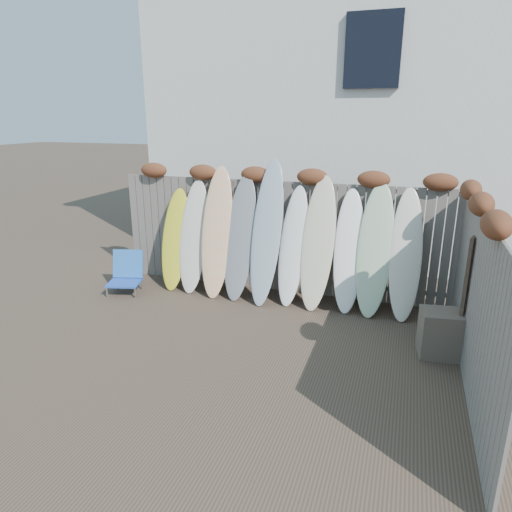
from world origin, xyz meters
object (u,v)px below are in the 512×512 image
(beach_chair, at_px, (126,273))
(surfboard_0, at_px, (175,239))
(wooden_crate, at_px, (441,333))
(lattice_panel, at_px, (473,289))

(beach_chair, bearing_deg, surfboard_0, 34.55)
(wooden_crate, bearing_deg, beach_chair, 172.69)
(wooden_crate, xyz_separation_m, lattice_panel, (0.37, 0.46, 0.51))
(beach_chair, relative_size, lattice_panel, 0.45)
(wooden_crate, relative_size, lattice_panel, 0.38)
(lattice_panel, bearing_deg, surfboard_0, -170.43)
(lattice_panel, distance_m, surfboard_0, 4.98)
(lattice_panel, relative_size, surfboard_0, 0.87)
(beach_chair, bearing_deg, lattice_panel, -2.24)
(beach_chair, xyz_separation_m, surfboard_0, (0.75, 0.52, 0.57))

